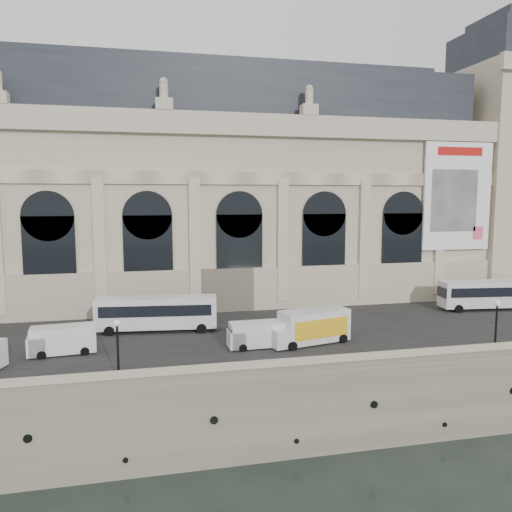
{
  "coord_description": "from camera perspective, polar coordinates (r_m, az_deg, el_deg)",
  "views": [
    {
      "loc": [
        -14.37,
        -32.76,
        18.98
      ],
      "look_at": [
        -2.07,
        22.0,
        12.28
      ],
      "focal_mm": 35.0,
      "sensor_mm": 36.0,
      "label": 1
    }
  ],
  "objects": [
    {
      "name": "bus_left",
      "position": [
        49.24,
        -11.31,
        -6.34
      ],
      "size": [
        11.69,
        3.73,
        3.39
      ],
      "color": "silver",
      "rests_on": "quay"
    },
    {
      "name": "clock_pavilion",
      "position": [
        77.74,
        26.23,
        9.39
      ],
      "size": [
        13.0,
        14.72,
        36.7
      ],
      "color": "beige",
      "rests_on": "quay"
    },
    {
      "name": "box_truck",
      "position": [
        44.77,
        6.2,
        -8.07
      ],
      "size": [
        7.81,
        4.06,
        3.01
      ],
      "color": "silver",
      "rests_on": "quay"
    },
    {
      "name": "street",
      "position": [
        50.61,
        4.32,
        -8.04
      ],
      "size": [
        160.0,
        24.0,
        0.06
      ],
      "primitive_type": "cube",
      "color": "#2D2D2D",
      "rests_on": "quay"
    },
    {
      "name": "van_c",
      "position": [
        43.44,
        -0.16,
        -9.0
      ],
      "size": [
        5.09,
        2.2,
        2.25
      ],
      "color": "silver",
      "rests_on": "quay"
    },
    {
      "name": "bus_right",
      "position": [
        63.38,
        25.12,
        -3.91
      ],
      "size": [
        11.7,
        3.73,
        3.39
      ],
      "color": "silver",
      "rests_on": "quay"
    },
    {
      "name": "lamp_right",
      "position": [
        45.71,
        25.74,
        -7.43
      ],
      "size": [
        0.47,
        0.47,
        4.58
      ],
      "color": "black",
      "rests_on": "quay"
    },
    {
      "name": "lamp_left",
      "position": [
        36.88,
        -15.51,
        -10.42
      ],
      "size": [
        0.45,
        0.45,
        4.46
      ],
      "color": "black",
      "rests_on": "quay"
    },
    {
      "name": "van_b",
      "position": [
        44.7,
        -21.57,
        -8.95
      ],
      "size": [
        5.5,
        2.62,
        2.37
      ],
      "color": "silver",
      "rests_on": "quay"
    },
    {
      "name": "quay",
      "position": [
        71.09,
        -0.67,
        -6.18
      ],
      "size": [
        160.0,
        70.0,
        6.0
      ],
      "primitive_type": "cube",
      "color": "gray",
      "rests_on": "ground"
    },
    {
      "name": "ground",
      "position": [
        40.5,
        10.44,
        -21.26
      ],
      "size": [
        260.0,
        260.0,
        0.0
      ],
      "primitive_type": "plane",
      "color": "black",
      "rests_on": "ground"
    },
    {
      "name": "museum",
      "position": [
        64.18,
        -5.19,
        7.44
      ],
      "size": [
        69.0,
        18.7,
        29.1
      ],
      "color": "beige",
      "rests_on": "quay"
    },
    {
      "name": "parapet",
      "position": [
        38.37,
        10.3,
        -12.1
      ],
      "size": [
        160.0,
        1.4,
        1.21
      ],
      "color": "gray",
      "rests_on": "quay"
    }
  ]
}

